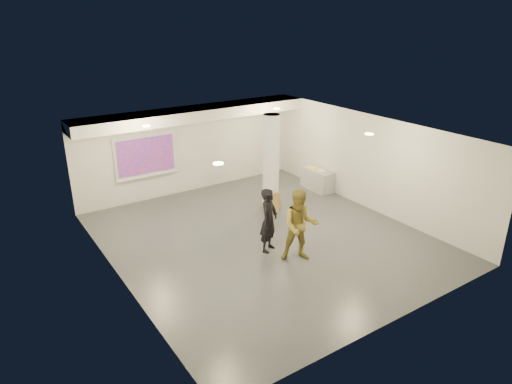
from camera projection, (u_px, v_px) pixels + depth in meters
floor at (264, 238)px, 12.73m from camera, size 8.00×9.00×0.01m
ceiling at (265, 133)px, 11.63m from camera, size 8.00×9.00×0.01m
wall_back at (190, 149)px, 15.66m from camera, size 8.00×0.01×3.00m
wall_front at (398, 258)px, 8.69m from camera, size 8.00×0.01×3.00m
wall_left at (116, 224)px, 10.11m from camera, size 0.01×9.00×3.00m
wall_right at (369, 162)px, 14.24m from camera, size 0.01×9.00×3.00m
soffit_band at (195, 114)px, 14.75m from camera, size 8.00×1.10×0.36m
downlight_nw at (146, 126)px, 12.43m from camera, size 0.22×0.22×0.02m
downlight_ne at (277, 109)px, 14.71m from camera, size 0.22×0.22×0.02m
downlight_sw at (218, 163)px, 9.34m from camera, size 0.22×0.22×0.02m
downlight_se at (369, 134)px, 11.61m from camera, size 0.22×0.22×0.02m
column at (271, 161)px, 14.34m from camera, size 0.52×0.52×3.00m
projection_screen at (146, 156)px, 14.79m from camera, size 2.10×0.13×1.42m
credenza at (317, 180)px, 16.11m from camera, size 0.54×1.27×0.74m
papers_stack at (322, 171)px, 15.82m from camera, size 0.25×0.31×0.02m
postit_pad at (313, 168)px, 16.12m from camera, size 0.26×0.31×0.03m
cardboard_back at (273, 202)px, 14.45m from camera, size 0.51×0.18×0.55m
cardboard_front at (272, 205)px, 14.30m from camera, size 0.48×0.28×0.50m
woman at (269, 220)px, 11.78m from camera, size 0.75×0.68×1.73m
man at (300, 225)px, 11.32m from camera, size 1.15×1.07×1.88m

